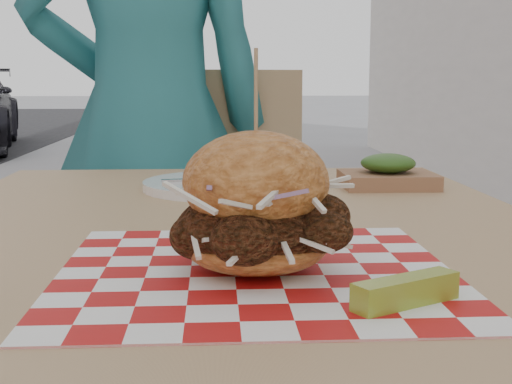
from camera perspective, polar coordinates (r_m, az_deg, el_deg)
diner at (r=1.74m, az=-8.58°, el=5.57°), size 0.64×0.45×1.65m
patio_table at (r=0.85m, az=-1.91°, el=-8.49°), size 0.80×1.20×0.75m
patio_chair at (r=1.76m, az=-3.37°, el=-3.25°), size 0.51×0.51×0.95m
paper_liner at (r=0.66m, az=0.00°, el=-6.36°), size 0.36×0.36×0.00m
sandwich at (r=0.65m, az=-0.00°, el=-1.50°), size 0.18×0.18×0.20m
pickle_spear at (r=0.57m, az=11.90°, el=-7.76°), size 0.09×0.06×0.02m
place_setting at (r=1.15m, az=-2.36°, el=0.58°), size 0.27×0.27×0.02m
kraft_tray at (r=1.19m, az=10.50°, el=1.45°), size 0.15×0.12×0.06m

